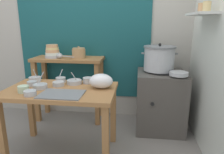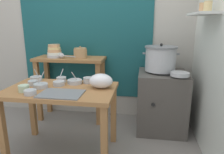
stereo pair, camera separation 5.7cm
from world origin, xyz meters
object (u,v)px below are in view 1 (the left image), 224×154
stove_block (160,100)px  prep_bowl_0 (35,79)px  prep_table (61,99)px  ladle (60,56)px  prep_bowl_2 (23,89)px  wide_pan (179,74)px  steamer_pot (159,58)px  serving_tray (62,94)px  prep_bowl_3 (32,83)px  prep_bowl_1 (40,86)px  prep_bowl_7 (58,84)px  prep_bowl_6 (88,80)px  prep_bowl_5 (30,93)px  back_shelf_table (69,73)px  clay_pot (79,53)px  bowl_stack_enamel (53,52)px  plastic_bag (101,81)px  prep_bowl_4 (61,80)px  prep_bowl_8 (74,82)px

stove_block → prep_bowl_0: 1.56m
stove_block → prep_table: bearing=-147.1°
ladle → prep_bowl_2: 0.91m
wide_pan → steamer_pot: bearing=130.3°
serving_tray → prep_bowl_0: bearing=139.1°
prep_bowl_2 → prep_bowl_3: 0.22m
steamer_pot → wide_pan: 0.34m
stove_block → prep_bowl_1: (-1.27, -0.70, 0.36)m
steamer_pot → prep_bowl_7: 1.26m
prep_bowl_3 → prep_table: bearing=-10.6°
prep_bowl_1 → prep_bowl_6: (0.43, 0.25, 0.01)m
stove_block → prep_bowl_5: bearing=-144.2°
back_shelf_table → prep_bowl_7: 0.74m
clay_pot → prep_bowl_5: bearing=-98.9°
clay_pot → bowl_stack_enamel: 0.36m
ladle → back_shelf_table: bearing=46.0°
plastic_bag → prep_bowl_0: (-0.78, 0.15, -0.05)m
prep_bowl_1 → prep_bowl_2: size_ratio=1.64×
prep_bowl_1 → prep_bowl_4: (0.13, 0.24, 0.01)m
clay_pot → prep_bowl_2: bearing=-105.5°
prep_bowl_6 → prep_bowl_5: bearing=-132.9°
prep_bowl_5 → bowl_stack_enamel: bearing=101.0°
prep_bowl_0 → prep_bowl_8: 0.47m
clay_pot → prep_bowl_0: 0.72m
serving_tray → prep_bowl_4: (-0.16, 0.40, 0.03)m
prep_table → stove_block: size_ratio=1.41×
clay_pot → prep_bowl_3: clay_pot is taller
stove_block → clay_pot: size_ratio=4.31×
wide_pan → prep_bowl_7: bearing=-163.8°
prep_bowl_2 → prep_bowl_4: 0.44m
prep_bowl_0 → prep_bowl_4: size_ratio=1.03×
back_shelf_table → prep_bowl_2: 0.98m
prep_bowl_6 → ladle: bearing=134.3°
wide_pan → prep_bowl_7: (-1.29, -0.37, -0.06)m
serving_tray → prep_bowl_4: bearing=111.6°
prep_bowl_1 → clay_pot: bearing=78.4°
prep_table → back_shelf_table: (-0.19, 0.82, 0.07)m
prep_bowl_6 → prep_bowl_7: (-0.28, -0.14, -0.01)m
prep_bowl_3 → prep_bowl_7: bearing=6.6°
steamer_pot → prep_table: bearing=-145.4°
prep_table → prep_bowl_4: size_ratio=7.57×
prep_bowl_2 → prep_bowl_8: 0.52m
prep_bowl_3 → prep_bowl_4: size_ratio=0.72×
stove_block → prep_bowl_2: 1.65m
serving_tray → prep_bowl_7: bearing=116.5°
ladle → prep_bowl_4: bearing=-70.1°
prep_table → prep_bowl_7: bearing=121.3°
back_shelf_table → prep_bowl_4: bearing=-79.6°
steamer_pot → prep_bowl_2: size_ratio=4.35×
back_shelf_table → bowl_stack_enamel: bowl_stack_enamel is taller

